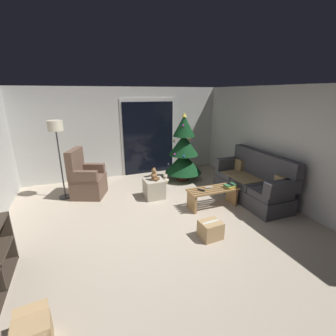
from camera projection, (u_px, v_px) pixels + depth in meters
name	position (u px, v px, depth m)	size (l,w,h in m)	color
ground_plane	(162.00, 224.00, 4.40)	(7.00, 7.00, 0.00)	#B2A38E
wall_back	(125.00, 133.00, 6.74)	(5.72, 0.12, 2.50)	beige
wall_right	(288.00, 147.00, 5.00)	(0.12, 6.00, 2.50)	beige
patio_door_frame	(149.00, 137.00, 6.95)	(1.60, 0.02, 2.20)	silver
patio_door_glass	(149.00, 139.00, 6.95)	(1.50, 0.02, 2.10)	black
couch	(253.00, 183.00, 5.34)	(0.80, 1.95, 1.08)	#3D3D42
coffee_table	(213.00, 195.00, 5.01)	(1.10, 0.40, 0.41)	#9E7547
remote_white	(209.00, 187.00, 5.01)	(0.04, 0.16, 0.02)	silver
remote_black	(201.00, 190.00, 4.86)	(0.04, 0.16, 0.02)	black
book_stack	(230.00, 186.00, 5.02)	(0.27, 0.22, 0.07)	#B79333
cell_phone	(230.00, 184.00, 5.01)	(0.07, 0.14, 0.01)	black
christmas_tree	(184.00, 151.00, 6.42)	(1.01, 1.01, 1.86)	#4C1E19
armchair	(86.00, 180.00, 5.51)	(0.90, 0.89, 1.13)	brown
floor_lamp	(56.00, 133.00, 5.08)	(0.32, 0.32, 1.78)	#2D2D30
ottoman	(154.00, 189.00, 5.48)	(0.44, 0.44, 0.44)	#B2A893
teddy_bear_chestnut	(154.00, 175.00, 5.37)	(0.22, 0.21, 0.29)	brown
teddy_bear_cream_by_tree	(165.00, 180.00, 6.31)	(0.21, 0.21, 0.29)	beige
cardboard_box_open_near_shelf	(32.00, 336.00, 2.23)	(0.36, 0.46, 0.34)	tan
cardboard_box_taped_mid_floor	(210.00, 230.00, 3.96)	(0.37, 0.33, 0.30)	tan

